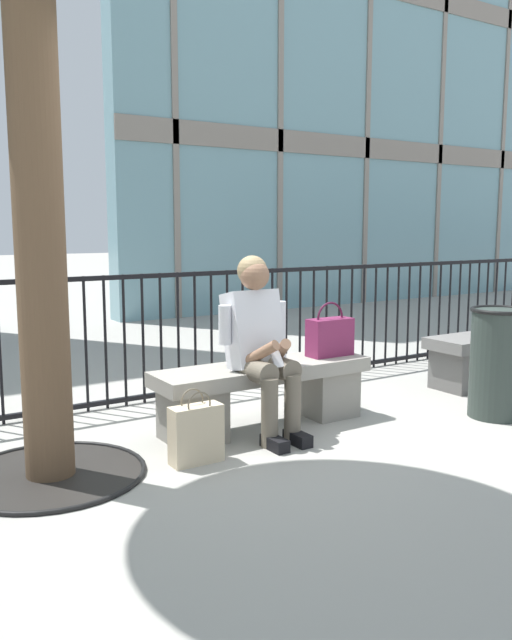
# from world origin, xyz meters

# --- Properties ---
(ground_plane) EXTENTS (60.00, 60.00, 0.00)m
(ground_plane) POSITION_xyz_m (0.00, 0.00, 0.00)
(ground_plane) COLOR #9E9B93
(stone_bench) EXTENTS (1.60, 0.44, 0.45)m
(stone_bench) POSITION_xyz_m (0.00, 0.00, 0.27)
(stone_bench) COLOR gray
(stone_bench) RESTS_ON ground
(seated_person_with_phone) EXTENTS (0.52, 0.66, 1.21)m
(seated_person_with_phone) POSITION_xyz_m (-0.11, -0.13, 0.65)
(seated_person_with_phone) COLOR #6B6051
(seated_person_with_phone) RESTS_ON ground
(handbag_on_bench) EXTENTS (0.35, 0.16, 0.40)m
(handbag_on_bench) POSITION_xyz_m (0.58, -0.01, 0.60)
(handbag_on_bench) COLOR #7A234C
(handbag_on_bench) RESTS_ON stone_bench
(shopping_bag) EXTENTS (0.32, 0.13, 0.45)m
(shopping_bag) POSITION_xyz_m (-0.73, -0.38, 0.18)
(shopping_bag) COLOR beige
(shopping_bag) RESTS_ON ground
(plaza_railing) EXTENTS (8.66, 0.04, 1.04)m
(plaza_railing) POSITION_xyz_m (0.00, 1.04, 0.53)
(plaza_railing) COLOR black
(plaza_railing) RESTS_ON ground
(stone_bench_far) EXTENTS (1.60, 0.44, 0.45)m
(stone_bench_far) POSITION_xyz_m (2.57, -0.02, 0.27)
(stone_bench_far) COLOR slate
(stone_bench_far) RESTS_ON ground
(trash_can) EXTENTS (0.43, 0.43, 0.82)m
(trash_can) POSITION_xyz_m (1.59, -0.72, 0.42)
(trash_can) COLOR #2D3833
(trash_can) RESTS_ON ground
(building_facade_right) EXTENTS (9.47, 0.43, 9.00)m
(building_facade_right) POSITION_xyz_m (5.70, 5.53, 4.51)
(building_facade_right) COLOR #729EA8
(building_facade_right) RESTS_ON ground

